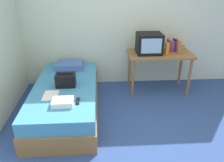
# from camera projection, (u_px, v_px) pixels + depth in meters

# --- Properties ---
(ground_plane) EXTENTS (8.00, 8.00, 0.00)m
(ground_plane) POSITION_uv_depth(u_px,v_px,m) (137.00, 145.00, 2.96)
(ground_plane) COLOR #2D4784
(wall_back) EXTENTS (5.20, 0.10, 2.60)m
(wall_back) POSITION_uv_depth(u_px,v_px,m) (124.00, 19.00, 4.18)
(wall_back) COLOR silver
(wall_back) RESTS_ON ground
(bed) EXTENTS (1.00, 2.00, 0.48)m
(bed) POSITION_uv_depth(u_px,v_px,m) (66.00, 99.00, 3.58)
(bed) COLOR olive
(bed) RESTS_ON ground
(desk) EXTENTS (1.16, 0.60, 0.76)m
(desk) POSITION_uv_depth(u_px,v_px,m) (160.00, 58.00, 4.09)
(desk) COLOR olive
(desk) RESTS_ON ground
(tv) EXTENTS (0.44, 0.39, 0.36)m
(tv) POSITION_uv_depth(u_px,v_px,m) (149.00, 43.00, 3.95)
(tv) COLOR black
(tv) RESTS_ON desk
(water_bottle) EXTENTS (0.08, 0.08, 0.20)m
(water_bottle) POSITION_uv_depth(u_px,v_px,m) (167.00, 49.00, 3.94)
(water_bottle) COLOR orange
(water_bottle) RESTS_ON desk
(book_row) EXTENTS (0.23, 0.17, 0.23)m
(book_row) POSITION_uv_depth(u_px,v_px,m) (174.00, 45.00, 4.10)
(book_row) COLOR #B72D33
(book_row) RESTS_ON desk
(picture_frame) EXTENTS (0.11, 0.02, 0.18)m
(picture_frame) POSITION_uv_depth(u_px,v_px,m) (181.00, 49.00, 3.94)
(picture_frame) COLOR olive
(picture_frame) RESTS_ON desk
(pillow) EXTENTS (0.49, 0.36, 0.11)m
(pillow) POSITION_uv_depth(u_px,v_px,m) (70.00, 65.00, 4.10)
(pillow) COLOR #4766AD
(pillow) RESTS_ON bed
(handbag) EXTENTS (0.30, 0.20, 0.22)m
(handbag) POSITION_uv_depth(u_px,v_px,m) (66.00, 80.00, 3.43)
(handbag) COLOR black
(handbag) RESTS_ON bed
(magazine) EXTENTS (0.21, 0.29, 0.01)m
(magazine) POSITION_uv_depth(u_px,v_px,m) (51.00, 95.00, 3.19)
(magazine) COLOR white
(magazine) RESTS_ON bed
(remote_dark) EXTENTS (0.04, 0.16, 0.02)m
(remote_dark) POSITION_uv_depth(u_px,v_px,m) (78.00, 101.00, 3.03)
(remote_dark) COLOR black
(remote_dark) RESTS_ON bed
(folded_towel) EXTENTS (0.28, 0.22, 0.08)m
(folded_towel) POSITION_uv_depth(u_px,v_px,m) (63.00, 102.00, 2.96)
(folded_towel) COLOR white
(folded_towel) RESTS_ON bed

